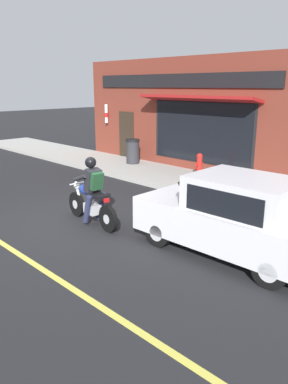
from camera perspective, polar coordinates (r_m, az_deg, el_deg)
ground_plane at (r=9.20m, az=-10.47°, el=-4.60°), size 80.00×80.00×0.00m
sidewalk_curb at (r=14.40m, az=-1.21°, el=3.45°), size 2.60×22.00×0.14m
storefront_building at (r=14.65m, az=5.45°, el=11.65°), size 1.25×9.92×4.20m
motorcycle_with_rider at (r=8.85m, az=-7.99°, el=-0.67°), size 0.60×2.02×1.62m
car_hatchback at (r=7.38m, az=13.48°, el=-3.65°), size 1.74×3.82×1.57m
traffic_cone at (r=10.73m, az=16.19°, el=0.43°), size 0.36×0.36×0.60m
fire_hydrant at (r=12.68m, az=8.41°, el=3.87°), size 0.36×0.24×0.88m
trash_bin at (r=15.14m, az=-1.73°, el=6.24°), size 0.56×0.56×0.98m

